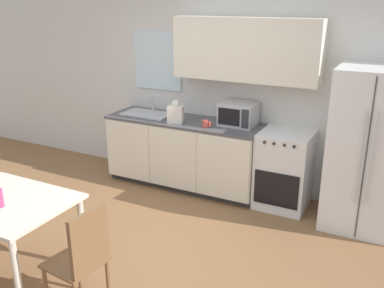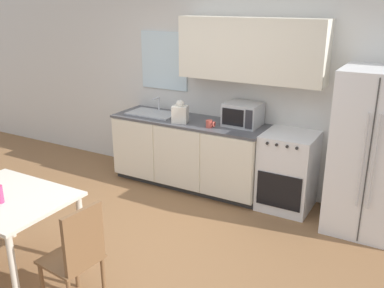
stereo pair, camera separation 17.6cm
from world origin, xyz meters
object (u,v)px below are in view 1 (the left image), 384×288
Objects in this scene: refrigerator at (369,150)px; microwave at (239,114)px; coffee_mug at (206,124)px; dining_chair_side at (83,255)px; oven_range at (284,170)px; dining_table at (6,211)px.

microwave is at bearing 174.41° from refrigerator.
dining_chair_side is at bearing -87.73° from coffee_mug.
refrigerator reaches higher than oven_range.
dining_chair_side is at bearing -108.21° from oven_range.
microwave is 0.43m from coffee_mug.
coffee_mug is at bearing -168.10° from oven_range.
refrigerator is (0.90, -0.07, 0.41)m from oven_range.
dining_chair_side is at bearing -6.46° from dining_table.
refrigerator reaches higher than microwave.
microwave is at bearing 65.72° from dining_table.
dining_table is (-1.15, -2.55, -0.41)m from microwave.
oven_range is 0.53× the size of refrigerator.
dining_chair_side is (0.94, -0.11, -0.10)m from dining_table.
microwave is 0.38× the size of dining_table.
refrigerator is at bearing -28.93° from dining_chair_side.
refrigerator reaches higher than dining_chair_side.
refrigerator is 1.88× the size of dining_chair_side.
refrigerator is 1.56m from microwave.
dining_chair_side is at bearing -124.91° from refrigerator.
microwave reaches higher than oven_range.
microwave is 0.46× the size of dining_chair_side.
oven_range is at bearing 175.75° from refrigerator.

